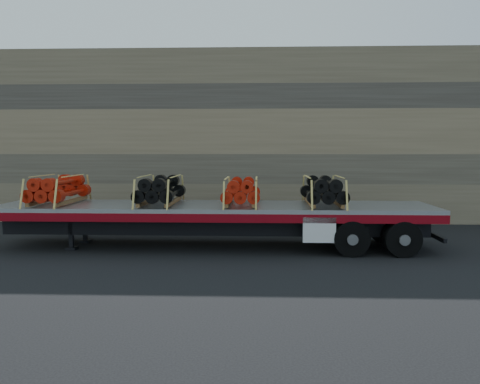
{
  "coord_description": "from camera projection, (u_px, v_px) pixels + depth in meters",
  "views": [
    {
      "loc": [
        1.18,
        -13.77,
        2.95
      ],
      "look_at": [
        0.62,
        1.25,
        1.61
      ],
      "focal_mm": 35.0,
      "sensor_mm": 36.0,
      "label": 1
    }
  ],
  "objects": [
    {
      "name": "bundle_front",
      "position": [
        58.0,
        190.0,
        14.37
      ],
      "size": [
        1.19,
        2.36,
        0.84
      ],
      "primitive_type": null,
      "rotation": [
        0.0,
        0.0,
        -0.01
      ],
      "color": "#B21A09",
      "rests_on": "trailer"
    },
    {
      "name": "ground",
      "position": [
        218.0,
        249.0,
        14.01
      ],
      "size": [
        120.0,
        120.0,
        0.0
      ],
      "primitive_type": "plane",
      "color": "black",
      "rests_on": "ground"
    },
    {
      "name": "bundle_midrear",
      "position": [
        242.0,
        192.0,
        14.13
      ],
      "size": [
        1.11,
        2.2,
        0.78
      ],
      "primitive_type": null,
      "rotation": [
        0.0,
        0.0,
        -0.01
      ],
      "color": "#B21A09",
      "rests_on": "trailer"
    },
    {
      "name": "trailer",
      "position": [
        215.0,
        226.0,
        14.26
      ],
      "size": [
        13.11,
        2.59,
        1.31
      ],
      "primitive_type": null,
      "rotation": [
        0.0,
        0.0,
        -0.01
      ],
      "color": "#A1A3A8",
      "rests_on": "ground"
    },
    {
      "name": "bundle_midfront",
      "position": [
        160.0,
        191.0,
        14.24
      ],
      "size": [
        1.18,
        2.34,
        0.83
      ],
      "primitive_type": null,
      "rotation": [
        0.0,
        0.0,
        -0.01
      ],
      "color": "black",
      "rests_on": "trailer"
    },
    {
      "name": "rock_wall",
      "position": [
        230.0,
        138.0,
        20.17
      ],
      "size": [
        44.0,
        3.0,
        7.0
      ],
      "primitive_type": "cube",
      "color": "#7A6B54",
      "rests_on": "ground"
    },
    {
      "name": "bundle_rear",
      "position": [
        323.0,
        191.0,
        14.03
      ],
      "size": [
        1.17,
        2.33,
        0.82
      ],
      "primitive_type": null,
      "rotation": [
        0.0,
        0.0,
        -0.01
      ],
      "color": "black",
      "rests_on": "trailer"
    }
  ]
}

